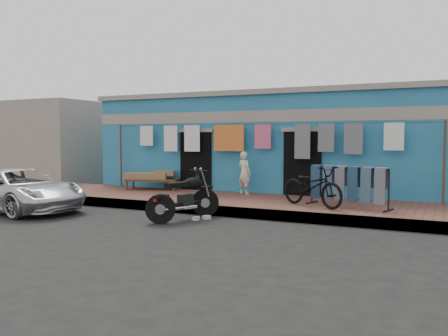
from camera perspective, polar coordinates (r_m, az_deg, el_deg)
ground at (r=10.33m, az=-4.88°, el=-7.02°), size 80.00×80.00×0.00m
sidewalk at (r=12.94m, az=1.94°, el=-4.28°), size 28.00×3.00×0.25m
curb at (r=11.65m, az=-0.97°, el=-5.17°), size 28.00×0.10×0.25m
building at (r=16.55m, az=7.57°, el=2.85°), size 12.20×5.20×3.36m
neighbor_left at (r=22.57m, az=-20.01°, el=2.91°), size 6.00×5.00×3.40m
clothesline at (r=14.00m, az=3.74°, el=3.24°), size 10.06×0.06×2.10m
car at (r=13.50m, az=-23.60°, el=-2.32°), size 4.30×2.40×1.15m
seated_person at (r=13.95m, az=2.44°, el=-0.59°), size 0.53×0.44×1.26m
bicycle at (r=11.64m, az=10.58°, el=-1.63°), size 1.95×1.45×1.20m
motorcycle at (r=11.07m, az=-4.86°, el=-3.30°), size 1.61×2.12×1.15m
charpoy at (r=15.40m, az=-8.54°, el=-1.48°), size 2.21×1.82×0.58m
jeans_rack at (r=11.76m, az=14.71°, el=-2.10°), size 2.34×1.55×1.01m
litter_a at (r=11.80m, az=-6.55°, el=-5.47°), size 0.22×0.18×0.09m
litter_b at (r=11.20m, az=-2.12°, el=-5.95°), size 0.19×0.21×0.09m
litter_c at (r=11.10m, az=-3.38°, el=-6.07°), size 0.19×0.22×0.08m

